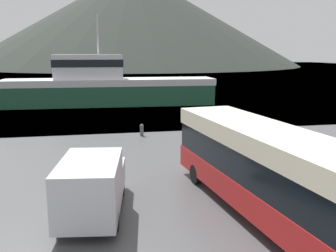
{
  "coord_description": "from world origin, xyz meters",
  "views": [
    {
      "loc": [
        -7.53,
        -7.04,
        6.03
      ],
      "look_at": [
        -3.67,
        12.85,
        2.0
      ],
      "focal_mm": 40.0,
      "sensor_mm": 36.0,
      "label": 1
    }
  ],
  "objects_px": {
    "delivery_van": "(93,184)",
    "fishing_boat": "(107,86)",
    "small_boat": "(157,94)",
    "storage_bin": "(327,163)",
    "tour_bus": "(267,168)"
  },
  "relations": [
    {
      "from": "fishing_boat",
      "to": "small_boat",
      "type": "bearing_deg",
      "value": 133.75
    },
    {
      "from": "delivery_van",
      "to": "storage_bin",
      "type": "xyz_separation_m",
      "value": [
        11.56,
        2.81,
        -0.69
      ]
    },
    {
      "from": "tour_bus",
      "to": "storage_bin",
      "type": "bearing_deg",
      "value": 31.41
    },
    {
      "from": "delivery_van",
      "to": "fishing_boat",
      "type": "bearing_deg",
      "value": 94.87
    },
    {
      "from": "fishing_boat",
      "to": "small_boat",
      "type": "xyz_separation_m",
      "value": [
        6.8,
        6.08,
        -1.75
      ]
    },
    {
      "from": "fishing_boat",
      "to": "storage_bin",
      "type": "height_order",
      "value": "fishing_boat"
    },
    {
      "from": "storage_bin",
      "to": "tour_bus",
      "type": "bearing_deg",
      "value": -141.86
    },
    {
      "from": "delivery_van",
      "to": "fishing_boat",
      "type": "distance_m",
      "value": 30.01
    },
    {
      "from": "delivery_van",
      "to": "fishing_boat",
      "type": "height_order",
      "value": "fishing_boat"
    },
    {
      "from": "tour_bus",
      "to": "storage_bin",
      "type": "distance_m",
      "value": 6.85
    },
    {
      "from": "fishing_boat",
      "to": "small_boat",
      "type": "distance_m",
      "value": 9.29
    },
    {
      "from": "storage_bin",
      "to": "small_boat",
      "type": "bearing_deg",
      "value": 95.6
    },
    {
      "from": "fishing_boat",
      "to": "storage_bin",
      "type": "xyz_separation_m",
      "value": [
        10.06,
        -27.15,
        -1.7
      ]
    },
    {
      "from": "fishing_boat",
      "to": "storage_bin",
      "type": "relative_size",
      "value": 15.77
    },
    {
      "from": "small_boat",
      "to": "tour_bus",
      "type": "bearing_deg",
      "value": -76.88
    }
  ]
}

